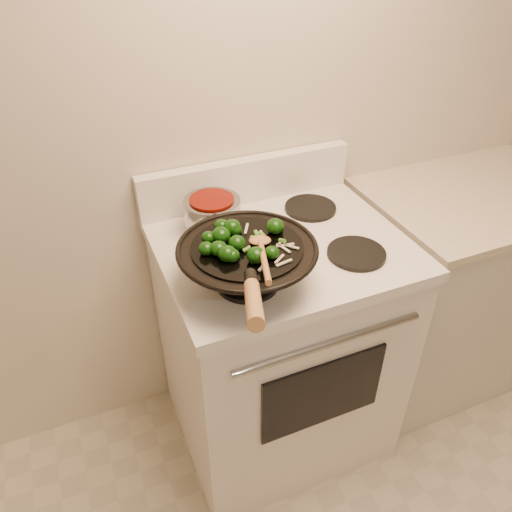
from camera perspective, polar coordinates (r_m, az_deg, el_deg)
name	(u,v)px	position (r m, az deg, el deg)	size (l,w,h in m)	color
stove	(278,342)	(1.88, 2.55, -9.82)	(0.78, 0.67, 1.08)	white
counter_unit	(455,285)	(2.32, 21.78, -3.08)	(0.85, 0.62, 0.91)	silver
wok	(247,263)	(1.37, -0.99, -0.75)	(0.39, 0.62, 0.26)	black
stirfry	(236,241)	(1.33, -2.29, 1.77)	(0.26, 0.24, 0.04)	#0D3508
wooden_spoon	(262,251)	(1.28, 0.71, 0.57)	(0.13, 0.27, 0.07)	#AD7644
saucepan	(212,214)	(1.61, -5.00, 4.83)	(0.18, 0.29, 0.11)	gray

